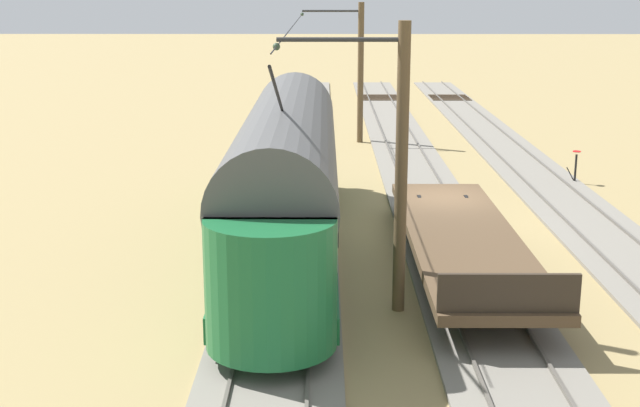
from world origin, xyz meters
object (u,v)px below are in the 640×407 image
switch_stand (575,165)px  catenary_pole_foreground (359,70)px  flatcar_adjacent (464,239)px  catenary_pole_mid_near (397,164)px  vintage_streetcar (287,173)px

switch_stand → catenary_pole_foreground: bearing=-48.0°
flatcar_adjacent → catenary_pole_mid_near: 4.26m
catenary_pole_mid_near → flatcar_adjacent: bearing=-126.1°
vintage_streetcar → flatcar_adjacent: vintage_streetcar is taller
flatcar_adjacent → switch_stand: (-5.83, -10.27, -0.16)m
flatcar_adjacent → catenary_pole_foreground: size_ratio=1.76×
flatcar_adjacent → catenary_pole_mid_near: catenary_pole_mid_near is taller
vintage_streetcar → flatcar_adjacent: bearing=161.0°
flatcar_adjacent → catenary_pole_foreground: bearing=-84.0°
flatcar_adjacent → catenary_pole_mid_near: bearing=53.9°
flatcar_adjacent → catenary_pole_mid_near: size_ratio=1.76×
vintage_streetcar → catenary_pole_foreground: size_ratio=2.64×
vintage_streetcar → catenary_pole_foreground: catenary_pole_foreground is taller
catenary_pole_mid_near → switch_stand: 15.44m
catenary_pole_mid_near → catenary_pole_foreground: bearing=-90.0°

